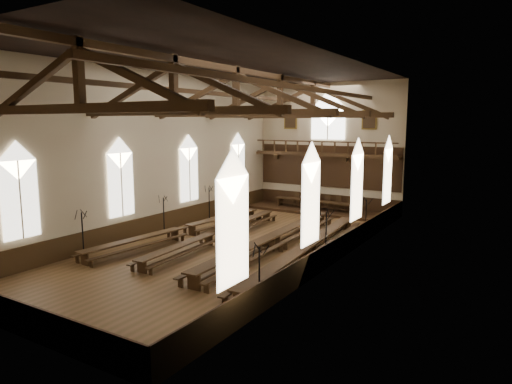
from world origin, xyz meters
TOP-DOWN VIEW (x-y plane):
  - ground at (0.00, 0.00)m, footprint 26.00×26.00m
  - room_walls at (0.00, 0.00)m, footprint 26.00×26.00m
  - wainscot_band at (0.00, 0.00)m, footprint 12.00×26.00m
  - side_windows at (-0.00, -0.00)m, footprint 11.85×19.80m
  - end_window at (0.00, 12.90)m, footprint 2.80×0.12m
  - minstrels_gallery at (0.00, 12.66)m, footprint 11.80×1.24m
  - portraits at (0.00, 12.90)m, footprint 7.75×0.09m
  - roof_trusses at (0.00, -0.00)m, footprint 11.70×25.70m
  - refectory_row_a at (-3.67, -0.27)m, footprint 2.02×14.14m
  - refectory_row_b at (-1.48, 0.13)m, footprint 1.74×13.64m
  - refectory_row_c at (2.11, 0.32)m, footprint 1.91×14.98m
  - refectory_row_d at (4.53, -0.34)m, footprint 2.22×14.96m
  - dais at (-0.06, 11.40)m, footprint 11.40×2.97m
  - high_table at (-0.06, 11.40)m, footprint 7.42×1.19m
  - high_chairs at (-0.06, 12.13)m, footprint 5.01×0.52m
  - candelabrum_left_near at (-5.55, -6.02)m, footprint 0.66×0.76m
  - candelabrum_left_mid at (-5.55, 0.03)m, footprint 0.73×0.68m
  - candelabrum_left_far at (-5.55, 4.73)m, footprint 0.74×0.71m
  - candelabrum_right_near at (5.55, -6.75)m, footprint 0.72×0.73m
  - candelabrum_right_mid at (5.55, -0.35)m, footprint 0.83×0.76m
  - candelabrum_right_far at (5.55, 5.87)m, footprint 0.65×0.75m

SIDE VIEW (x-z plane):
  - ground at x=0.00m, z-range 0.00..0.00m
  - dais at x=-0.06m, z-range 0.00..0.20m
  - refectory_row_b at x=-1.48m, z-range 0.15..0.81m
  - refectory_row_a at x=-3.67m, z-range 0.16..0.87m
  - refectory_row_d at x=4.53m, z-range 0.18..0.98m
  - refectory_row_c at x=2.11m, z-range 0.18..0.99m
  - wainscot_band at x=0.00m, z-range 0.00..1.20m
  - candelabrum_left_mid at x=-5.55m, z-range -0.47..1.93m
  - candelabrum_right_far at x=5.55m, z-range -0.48..1.95m
  - candelabrum_right_near at x=5.55m, z-range -0.48..1.97m
  - candelabrum_left_far at x=-5.55m, z-range -0.48..1.98m
  - candelabrum_left_near at x=-5.55m, z-range -0.48..1.99m
  - high_table at x=-0.06m, z-range 0.44..1.13m
  - high_chairs at x=-0.06m, z-range 0.25..1.33m
  - candelabrum_right_mid at x=5.55m, z-range -0.53..2.19m
  - side_windows at x=0.00m, z-range 1.49..5.99m
  - minstrels_gallery at x=0.00m, z-range 2.06..5.76m
  - room_walls at x=0.00m, z-range -6.54..19.46m
  - portraits at x=0.00m, z-range 6.38..7.82m
  - end_window at x=0.00m, z-range 5.32..9.12m
  - roof_trusses at x=0.00m, z-range 6.82..9.62m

